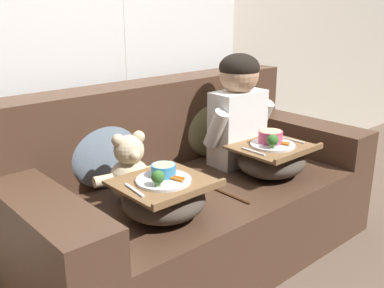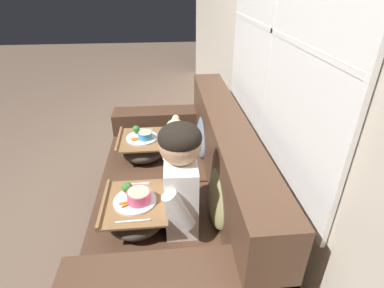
{
  "view_description": "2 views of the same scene",
  "coord_description": "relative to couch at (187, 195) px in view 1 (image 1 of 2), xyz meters",
  "views": [
    {
      "loc": [
        -1.39,
        -1.53,
        1.27
      ],
      "look_at": [
        0.04,
        0.07,
        0.58
      ],
      "focal_mm": 42.0,
      "sensor_mm": 36.0,
      "label": 1
    },
    {
      "loc": [
        1.59,
        -0.01,
        1.6
      ],
      "look_at": [
        0.03,
        0.14,
        0.72
      ],
      "focal_mm": 28.0,
      "sensor_mm": 36.0,
      "label": 2
    }
  ],
  "objects": [
    {
      "name": "lap_tray_child",
      "position": [
        0.35,
        -0.26,
        0.19
      ],
      "size": [
        0.38,
        0.34,
        0.24
      ],
      "color": "#473D33",
      "rests_on": "child_figure"
    },
    {
      "name": "lap_tray_teddy",
      "position": [
        -0.35,
        -0.26,
        0.18
      ],
      "size": [
        0.37,
        0.35,
        0.23
      ],
      "color": "#473D33",
      "rests_on": "teddy_bear"
    },
    {
      "name": "throw_pillow_behind_child",
      "position": [
        0.35,
        0.2,
        0.29
      ],
      "size": [
        0.41,
        0.2,
        0.42
      ],
      "color": "#898456",
      "rests_on": "couch"
    },
    {
      "name": "ground_plane",
      "position": [
        0.0,
        -0.07,
        -0.31
      ],
      "size": [
        14.0,
        14.0,
        0.0
      ],
      "primitive_type": "plane",
      "color": "brown"
    },
    {
      "name": "throw_pillow_behind_teddy",
      "position": [
        -0.35,
        0.2,
        0.29
      ],
      "size": [
        0.4,
        0.19,
        0.41
      ],
      "color": "slate",
      "rests_on": "couch"
    },
    {
      "name": "child_figure",
      "position": [
        0.35,
        -0.02,
        0.43
      ],
      "size": [
        0.43,
        0.21,
        0.6
      ],
      "color": "white",
      "rests_on": "couch"
    },
    {
      "name": "couch",
      "position": [
        0.0,
        0.0,
        0.0
      ],
      "size": [
        1.84,
        0.93,
        0.86
      ],
      "color": "#4C3323",
      "rests_on": "ground_plane"
    },
    {
      "name": "teddy_bear",
      "position": [
        -0.35,
        -0.02,
        0.23
      ],
      "size": [
        0.34,
        0.24,
        0.31
      ],
      "color": "beige",
      "rests_on": "couch"
    }
  ]
}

